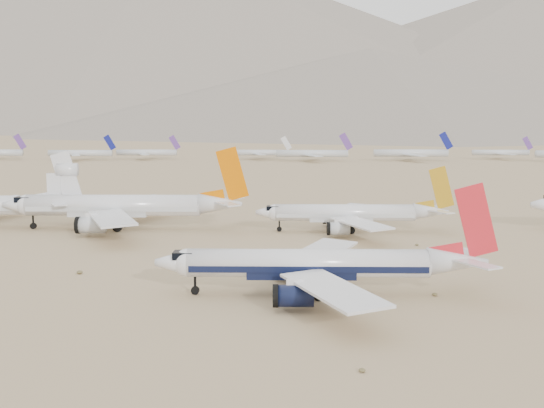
{
  "coord_description": "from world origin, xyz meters",
  "views": [
    {
      "loc": [
        2.79,
        -93.43,
        25.56
      ],
      "look_at": [
        0.33,
        49.47,
        7.0
      ],
      "focal_mm": 45.0,
      "sensor_mm": 36.0,
      "label": 1
    }
  ],
  "objects": [
    {
      "name": "ground",
      "position": [
        0.0,
        0.0,
        0.0
      ],
      "size": [
        7000.0,
        7000.0,
        0.0
      ],
      "primitive_type": "plane",
      "color": "#8A7050",
      "rests_on": "ground"
    },
    {
      "name": "main_airliner",
      "position": [
        8.37,
        1.89,
        4.48
      ],
      "size": [
        46.18,
        45.11,
        16.3
      ],
      "color": "white",
      "rests_on": "ground"
    },
    {
      "name": "distant_storage_row",
      "position": [
        -35.75,
        296.37,
        4.36
      ],
      "size": [
        465.31,
        59.01,
        14.37
      ],
      "color": "silver",
      "rests_on": "ground"
    },
    {
      "name": "row2_orange_tail",
      "position": [
        -33.35,
        58.24,
        5.27
      ],
      "size": [
        52.68,
        51.54,
        18.79
      ],
      "color": "white",
      "rests_on": "ground"
    },
    {
      "name": "mountain_range",
      "position": [
        70.18,
        1648.01,
        190.32
      ],
      "size": [
        7354.0,
        3024.0,
        470.0
      ],
      "color": "slate",
      "rests_on": "ground"
    },
    {
      "name": "desert_scrub",
      "position": [
        2.94,
        -27.47,
        0.29
      ],
      "size": [
        261.14,
        130.25,
        0.63
      ],
      "color": "brown",
      "rests_on": "ground"
    },
    {
      "name": "row2_gold_tail",
      "position": [
        18.11,
        55.75,
        4.11
      ],
      "size": [
        41.32,
        40.41,
        14.71
      ],
      "color": "white",
      "rests_on": "ground"
    }
  ]
}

